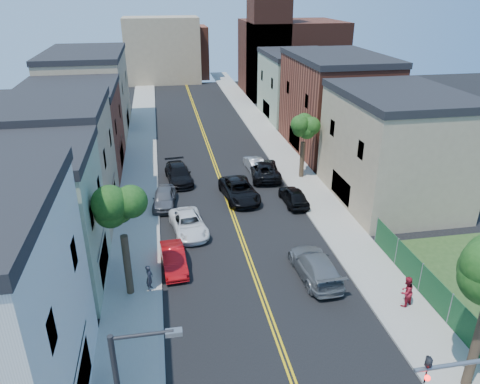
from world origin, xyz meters
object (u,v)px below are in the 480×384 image
grey_car_right (315,266)px  black_suv_lane (239,190)px  dark_car_right_far (264,169)px  silver_car_right (254,164)px  pedestrian_left (149,278)px  white_pickup (189,224)px  black_car_right (294,196)px  red_sedan (174,259)px  grey_car_left (164,198)px  pedestrian_right (406,292)px  black_car_left (179,174)px

grey_car_right → black_suv_lane: 12.79m
black_suv_lane → dark_car_right_far: bearing=48.3°
silver_car_right → pedestrian_left: bearing=56.9°
black_suv_lane → pedestrian_left: pedestrian_left is taller
white_pickup → black_car_right: bearing=12.5°
red_sedan → silver_car_right: 18.73m
pedestrian_left → red_sedan: bearing=-19.8°
white_pickup → black_suv_lane: size_ratio=0.88×
red_sedan → grey_car_left: 9.64m
grey_car_left → black_suv_lane: bearing=8.8°
grey_car_right → pedestrian_right: (4.15, -3.91, 0.29)m
red_sedan → dark_car_right_far: dark_car_right_far is taller
black_car_left → black_car_right: bearing=-41.1°
red_sedan → pedestrian_right: pedestrian_right is taller
red_sedan → pedestrian_left: size_ratio=2.56×
silver_car_right → dark_car_right_far: dark_car_right_far is taller
pedestrian_left → grey_car_left: bearing=9.0°
pedestrian_right → black_car_right: bearing=-105.4°
red_sedan → grey_car_left: size_ratio=0.95×
black_car_right → white_pickup: bearing=18.1°
silver_car_right → dark_car_right_far: 2.10m
dark_car_right_far → white_pickup: bearing=55.3°
black_suv_lane → red_sedan: bearing=-127.6°
black_car_left → pedestrian_left: (-2.70, -17.05, 0.19)m
grey_car_left → black_car_right: 11.11m
black_car_right → dark_car_right_far: size_ratio=0.75×
white_pickup → black_car_left: (-0.20, 10.11, 0.08)m
red_sedan → pedestrian_right: (13.10, -6.48, 0.41)m
black_car_right → pedestrian_left: pedestrian_left is taller
black_car_left → pedestrian_left: size_ratio=3.28×
grey_car_right → dark_car_right_far: (0.57, 17.02, -0.00)m
grey_car_left → dark_car_right_far: dark_car_right_far is taller
black_suv_lane → pedestrian_right: size_ratio=3.04×
red_sedan → black_car_left: 14.84m
red_sedan → grey_car_right: bearing=-20.2°
red_sedan → grey_car_right: grey_car_right is taller
grey_car_right → black_car_right: size_ratio=1.29×
grey_car_left → red_sedan: bearing=-81.6°
black_car_left → pedestrian_right: (11.95, -21.28, 0.31)m
silver_car_right → pedestrian_right: pedestrian_right is taller
black_car_left → silver_car_right: (7.80, 1.67, -0.11)m
black_car_left → dark_car_right_far: dark_car_right_far is taller
white_pickup → black_car_right: 9.90m
black_suv_lane → silver_car_right: bearing=61.7°
grey_car_right → black_car_right: (1.70, 10.66, -0.07)m
red_sedan → pedestrian_right: bearing=-30.5°
dark_car_right_far → red_sedan: bearing=61.9°
red_sedan → grey_car_right: size_ratio=0.76×
red_sedan → pedestrian_left: bearing=-128.7°
black_car_right → grey_car_left: bearing=-9.9°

